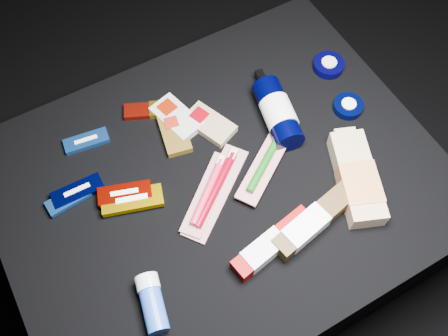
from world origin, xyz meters
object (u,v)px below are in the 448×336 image
lotion_bottle (278,113)px  deodorant_stick (152,302)px  bodywash_bottle (357,179)px  toothpaste_carton_red (270,246)px

lotion_bottle → deodorant_stick: size_ratio=1.90×
bodywash_bottle → deodorant_stick: 0.51m
lotion_bottle → bodywash_bottle: (0.06, -0.23, -0.01)m
toothpaste_carton_red → deodorant_stick: bearing=167.0°
lotion_bottle → bodywash_bottle: size_ratio=0.95×
lotion_bottle → toothpaste_carton_red: size_ratio=1.12×
bodywash_bottle → lotion_bottle: bearing=127.5°
lotion_bottle → bodywash_bottle: bearing=-62.5°
deodorant_stick → bodywash_bottle: bearing=14.6°
lotion_bottle → bodywash_bottle: 0.24m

